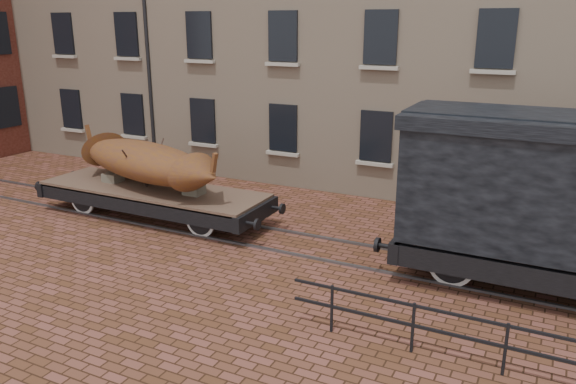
% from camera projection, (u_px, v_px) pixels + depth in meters
% --- Properties ---
extents(ground, '(90.00, 90.00, 0.00)m').
position_uv_depth(ground, '(283.00, 242.00, 15.63)').
color(ground, '#4D2B19').
extents(rail_track, '(30.00, 1.52, 0.06)m').
position_uv_depth(rail_track, '(283.00, 241.00, 15.62)').
color(rail_track, '#59595E').
rests_on(rail_track, ground).
extents(flatcar_wagon, '(8.32, 2.26, 1.26)m').
position_uv_depth(flatcar_wagon, '(153.00, 194.00, 17.33)').
color(flatcar_wagon, brown).
rests_on(flatcar_wagon, ground).
extents(iron_boat, '(6.54, 3.22, 1.58)m').
position_uv_depth(iron_boat, '(145.00, 161.00, 17.12)').
color(iron_boat, brown).
rests_on(iron_boat, flatcar_wagon).
extents(goods_van, '(7.76, 2.83, 4.01)m').
position_uv_depth(goods_van, '(566.00, 185.00, 12.00)').
color(goods_van, black).
rests_on(goods_van, ground).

